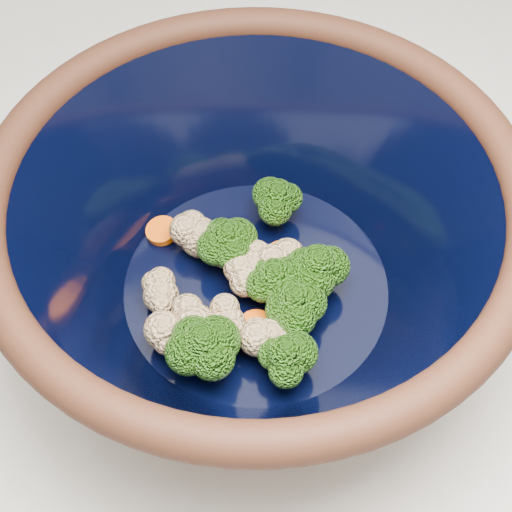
{
  "coord_description": "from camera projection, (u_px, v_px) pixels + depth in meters",
  "views": [
    {
      "loc": [
        -0.08,
        -0.33,
        1.38
      ],
      "look_at": [
        0.03,
        -0.06,
        0.97
      ],
      "focal_mm": 50.0,
      "sensor_mm": 36.0,
      "label": 1
    }
  ],
  "objects": [
    {
      "name": "counter",
      "position": [
        213.0,
        458.0,
        0.95
      ],
      "size": [
        1.2,
        1.2,
        0.9
      ],
      "primitive_type": "cube",
      "color": "beige",
      "rests_on": "ground"
    },
    {
      "name": "mixing_bowl",
      "position": [
        256.0,
        243.0,
        0.49
      ],
      "size": [
        0.42,
        0.42,
        0.15
      ],
      "rotation": [
        0.0,
        0.0,
        0.3
      ],
      "color": "black",
      "rests_on": "counter"
    },
    {
      "name": "vegetable_pile",
      "position": [
        250.0,
        287.0,
        0.5
      ],
      "size": [
        0.14,
        0.18,
        0.05
      ],
      "color": "#608442",
      "rests_on": "mixing_bowl"
    }
  ]
}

